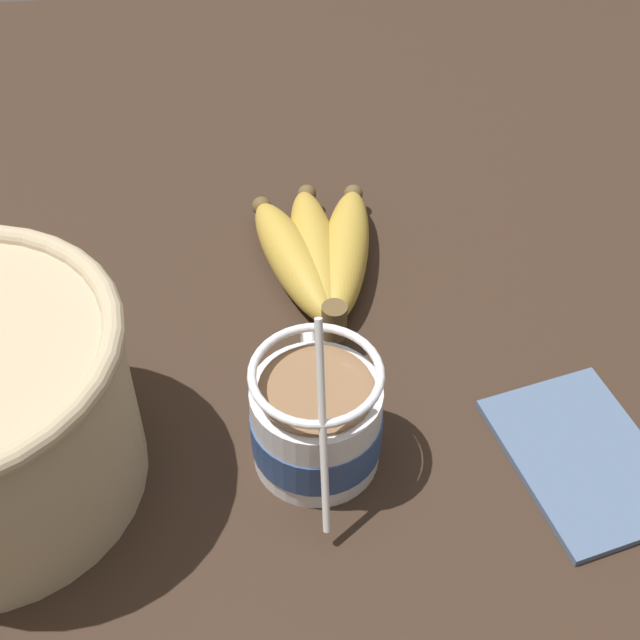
% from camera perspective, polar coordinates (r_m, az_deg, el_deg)
% --- Properties ---
extents(table, '(1.38, 1.38, 0.03)m').
position_cam_1_polar(table, '(0.68, 0.94, -6.35)').
color(table, '#332319').
rests_on(table, ground).
extents(coffee_mug, '(0.15, 0.09, 0.15)m').
position_cam_1_polar(coffee_mug, '(0.61, -0.25, -6.44)').
color(coffee_mug, silver).
rests_on(coffee_mug, table).
extents(banana_bunch, '(0.19, 0.12, 0.04)m').
position_cam_1_polar(banana_bunch, '(0.76, -0.06, 4.20)').
color(banana_bunch, brown).
rests_on(banana_bunch, table).
extents(napkin, '(0.16, 0.13, 0.01)m').
position_cam_1_polar(napkin, '(0.66, 16.54, -8.47)').
color(napkin, slate).
rests_on(napkin, table).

